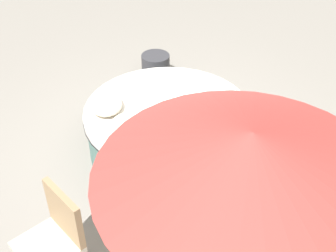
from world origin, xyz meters
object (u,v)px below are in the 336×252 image
round_bed (168,130)px  side_table (156,67)px  throw_pillow_2 (175,139)px  throw_pillow_0 (106,104)px  patio_umbrella (249,159)px  patio_chair (55,233)px  throw_pillow_1 (127,129)px

round_bed → side_table: (-1.81, 0.13, -0.13)m
round_bed → throw_pillow_2: (0.69, -0.05, 0.40)m
throw_pillow_0 → throw_pillow_2: 1.08m
round_bed → throw_pillow_2: 0.80m
throw_pillow_0 → patio_umbrella: size_ratio=0.22×
round_bed → throw_pillow_2: bearing=-3.8°
round_bed → patio_umbrella: 3.09m
patio_umbrella → side_table: bearing=178.1°
patio_chair → round_bed: bearing=-71.4°
throw_pillow_2 → patio_chair: (0.90, -1.27, -0.17)m
throw_pillow_0 → throw_pillow_1: bearing=18.9°
throw_pillow_0 → side_table: size_ratio=1.12×
throw_pillow_0 → patio_chair: bearing=-18.6°
throw_pillow_0 → patio_umbrella: patio_umbrella is taller
throw_pillow_1 → throw_pillow_2: throw_pillow_1 is taller
throw_pillow_2 → round_bed: bearing=176.2°
patio_chair → patio_umbrella: size_ratio=0.43×
throw_pillow_1 → throw_pillow_2: (0.27, 0.50, -0.00)m
side_table → throw_pillow_1: bearing=-16.8°
throw_pillow_0 → throw_pillow_1: size_ratio=0.90×
patio_umbrella → side_table: patio_umbrella is taller
throw_pillow_0 → side_table: (-1.67, 0.86, -0.51)m
round_bed → patio_chair: size_ratio=2.09×
side_table → patio_umbrella: bearing=-1.9°
throw_pillow_2 → throw_pillow_1: bearing=-119.0°
throw_pillow_2 → side_table: size_ratio=1.11×
throw_pillow_0 → patio_chair: 1.83m
throw_pillow_1 → throw_pillow_2: 0.57m
round_bed → patio_umbrella: (2.55, -0.01, 1.74)m
throw_pillow_1 → side_table: throw_pillow_1 is taller
throw_pillow_1 → round_bed: bearing=127.8°
throw_pillow_1 → patio_chair: (1.18, -0.77, -0.17)m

